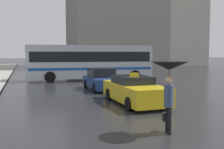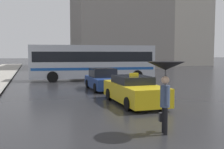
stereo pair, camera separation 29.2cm
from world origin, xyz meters
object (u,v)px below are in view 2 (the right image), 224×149
taxi (134,90)px  city_bus (93,61)px  pedestrian_with_umbrella (165,74)px  sedan_red (103,80)px

taxi → city_bus: size_ratio=0.40×
taxi → pedestrian_with_umbrella: size_ratio=2.08×
taxi → city_bus: bearing=-93.5°
pedestrian_with_umbrella → sedan_red: bearing=7.8°
taxi → sedan_red: 5.43m
city_bus → pedestrian_with_umbrella: bearing=0.0°
taxi → city_bus: 12.00m
city_bus → pedestrian_with_umbrella: 16.92m
sedan_red → taxi: bearing=90.8°
pedestrian_with_umbrella → city_bus: bearing=6.9°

